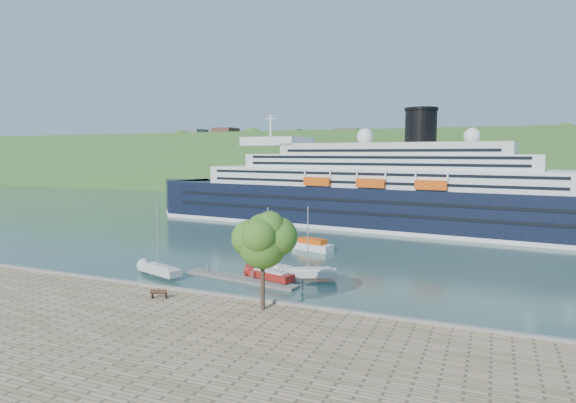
# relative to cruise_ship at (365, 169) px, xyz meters

# --- Properties ---
(ground) EXTENTS (400.00, 400.00, 0.00)m
(ground) POSITION_rel_cruise_ship_xyz_m (-6.26, -58.64, -12.45)
(ground) COLOR #294941
(ground) RESTS_ON ground
(far_hillside) EXTENTS (400.00, 50.00, 24.00)m
(far_hillside) POSITION_rel_cruise_ship_xyz_m (-6.26, 86.36, -0.45)
(far_hillside) COLOR #3B6327
(far_hillside) RESTS_ON ground
(quay_coping) EXTENTS (220.00, 0.50, 0.30)m
(quay_coping) POSITION_rel_cruise_ship_xyz_m (-6.26, -58.84, -11.30)
(quay_coping) COLOR slate
(quay_coping) RESTS_ON promenade
(cruise_ship) EXTENTS (111.95, 26.73, 24.91)m
(cruise_ship) POSITION_rel_cruise_ship_xyz_m (0.00, 0.00, 0.00)
(cruise_ship) COLOR black
(cruise_ship) RESTS_ON ground
(park_bench) EXTENTS (1.83, 1.29, 1.08)m
(park_bench) POSITION_rel_cruise_ship_xyz_m (-5.59, -62.03, -10.91)
(park_bench) COLOR #4D2616
(park_bench) RESTS_ON promenade
(promenade_tree) EXTENTS (6.17, 6.17, 10.21)m
(promenade_tree) POSITION_rel_cruise_ship_xyz_m (5.73, -60.98, -6.35)
(promenade_tree) COLOR #355F19
(promenade_tree) RESTS_ON promenade
(floating_pontoon) EXTENTS (16.32, 4.57, 0.36)m
(floating_pontoon) POSITION_rel_cruise_ship_xyz_m (-3.10, -49.37, -12.27)
(floating_pontoon) COLOR gray
(floating_pontoon) RESTS_ON ground
(sailboat_white_near) EXTENTS (7.43, 4.07, 9.26)m
(sailboat_white_near) POSITION_rel_cruise_ship_xyz_m (-13.14, -52.15, -7.82)
(sailboat_white_near) COLOR silver
(sailboat_white_near) RESTS_ON ground
(sailboat_red) EXTENTS (7.08, 3.78, 8.82)m
(sailboat_red) POSITION_rel_cruise_ship_xyz_m (0.81, -48.74, -8.05)
(sailboat_red) COLOR maroon
(sailboat_red) RESTS_ON ground
(sailboat_white_far) EXTENTS (7.06, 4.41, 8.86)m
(sailboat_white_far) POSITION_rel_cruise_ship_xyz_m (5.02, -45.81, -8.03)
(sailboat_white_far) COLOR silver
(sailboat_white_far) RESTS_ON ground
(tender_launch) EXTENTS (7.32, 4.17, 1.92)m
(tender_launch) POSITION_rel_cruise_ship_xyz_m (-1.38, -28.18, -11.50)
(tender_launch) COLOR #E04D0D
(tender_launch) RESTS_ON ground
(sailboat_extra) EXTENTS (6.39, 2.65, 8.01)m
(sailboat_extra) POSITION_rel_cruise_ship_xyz_m (-0.26, -45.31, -8.45)
(sailboat_extra) COLOR silver
(sailboat_extra) RESTS_ON ground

